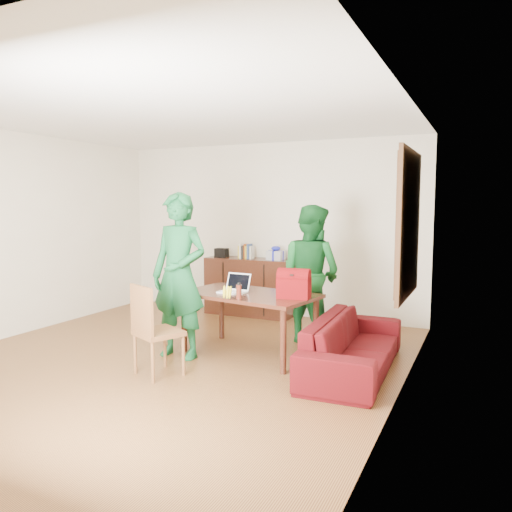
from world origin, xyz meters
The scene contains 10 objects.
room centered at (0.01, 0.13, 1.31)m, with size 5.20×5.70×2.90m.
table centered at (0.70, 0.63, 0.64)m, with size 1.67×1.12×0.72m.
chair centered at (0.16, -0.41, 0.28)m, with size 0.56×0.55×0.95m.
person_near centered at (0.02, 0.21, 0.94)m, with size 0.69×0.45×1.89m, color #125128.
person_far centered at (1.17, 1.46, 0.87)m, with size 0.85×0.66×1.74m, color #135621.
laptop centered at (0.52, 0.56, 0.77)m, with size 0.32×0.24×0.22m.
bananas centered at (0.63, 0.23, 0.75)m, with size 0.14×0.09×0.05m, color gold, non-canonical shape.
bottle centered at (0.76, 0.27, 0.81)m, with size 0.06×0.06×0.17m, color #541F13.
red_bag centered at (1.28, 0.56, 0.85)m, with size 0.35×0.20×0.26m, color #68060A.
sofa centered at (1.95, 0.56, 0.28)m, with size 1.92×0.75×0.56m, color #38070F.
Camera 1 is at (3.19, -4.50, 1.76)m, focal length 35.00 mm.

